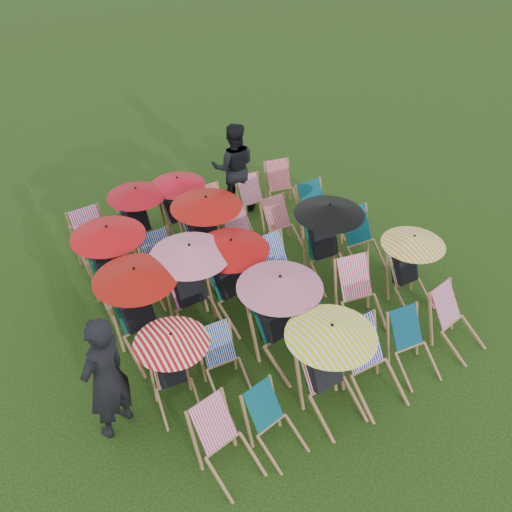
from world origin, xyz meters
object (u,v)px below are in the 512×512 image
deckchair_5 (458,322)px  person_rear (234,167)px  person_left (106,378)px  deckchair_29 (282,187)px  deckchair_0 (227,445)px

deckchair_5 → person_rear: bearing=89.7°
person_left → person_rear: bearing=-165.4°
person_rear → deckchair_29: bearing=177.2°
deckchair_29 → person_left: (-4.80, -3.44, 0.51)m
deckchair_0 → deckchair_5: same height
deckchair_29 → person_rear: bearing=162.2°
deckchair_29 → person_rear: person_rear is taller
deckchair_5 → person_left: bearing=155.5°
deckchair_0 → person_rear: bearing=49.4°
deckchair_5 → deckchair_29: bearing=80.4°
deckchair_5 → person_left: person_left is taller
deckchair_5 → deckchair_29: (-0.12, 4.61, -0.01)m
deckchair_0 → person_rear: person_rear is taller
deckchair_0 → person_left: size_ratio=0.49×
deckchair_5 → person_left: 5.08m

